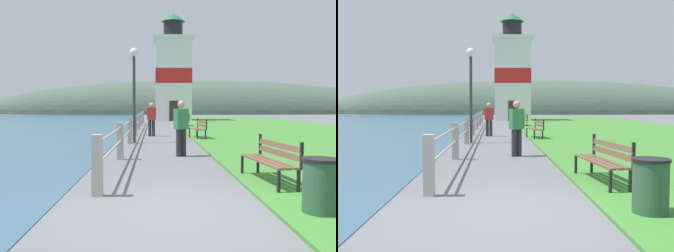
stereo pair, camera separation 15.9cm
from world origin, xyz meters
The scene contains 12 objects.
ground_plane centered at (0.00, 0.00, 0.00)m, with size 160.00×160.00×0.00m, color slate.
grass_verge centered at (7.42, 16.03, 0.03)m, with size 12.00×48.09×0.06m.
seawall_railing centered at (-1.32, 14.13, 0.62)m, with size 0.18×26.43×1.08m.
park_bench_near centered at (2.03, 1.85, 0.54)m, with size 0.68×1.97×0.94m.
park_bench_midway centered at (1.76, 11.92, 0.54)m, with size 0.68×1.75×0.94m.
park_bench_far centered at (2.00, 22.05, 0.54)m, with size 0.50×1.97×0.94m.
lighthouse centered at (1.57, 32.67, 4.71)m, with size 4.07×4.07×10.86m.
person_strolling centered at (0.51, 6.00, 0.94)m, with size 0.48×0.41×1.73m.
person_by_railing centered at (-0.47, 13.40, 0.93)m, with size 0.45×0.30×1.71m.
trash_bin centered at (2.05, -0.34, 0.42)m, with size 0.54×0.54×0.84m.
lamp_post centered at (-1.17, 10.19, 2.74)m, with size 0.36×0.36×3.96m.
distant_hillside centered at (8.00, 62.06, 0.00)m, with size 80.00×16.00×12.00m.
Camera 2 is at (-0.16, -5.53, 1.60)m, focal length 40.00 mm.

